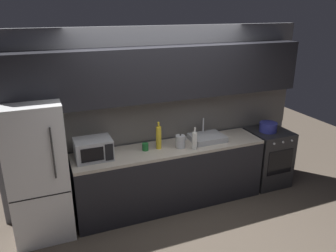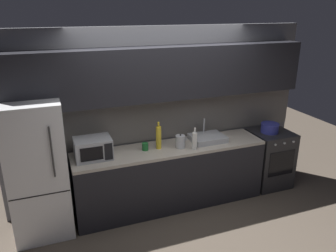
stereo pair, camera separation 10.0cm
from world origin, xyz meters
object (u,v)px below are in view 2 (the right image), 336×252
object	(u,v)px
refrigerator	(38,170)
kettle	(180,141)
microwave	(93,148)
wine_bottle_yellow	(159,137)
mug_green	(145,147)
wine_bottle_white	(195,140)
oven_range	(269,158)
cooking_pot	(270,128)

from	to	relation	value
refrigerator	kettle	bearing A→B (deg)	-1.79
microwave	refrigerator	bearing A→B (deg)	-178.45
wine_bottle_yellow	mug_green	size ratio (longest dim) A/B	3.73
microwave	mug_green	size ratio (longest dim) A/B	4.48
kettle	wine_bottle_yellow	xyz separation A→B (m)	(-0.29, 0.08, 0.07)
kettle	wine_bottle_white	xyz separation A→B (m)	(0.16, -0.12, 0.04)
oven_range	kettle	distance (m)	1.66
oven_range	kettle	bearing A→B (deg)	-177.93
kettle	wine_bottle_white	distance (m)	0.20
oven_range	wine_bottle_white	distance (m)	1.54
oven_range	mug_green	bearing A→B (deg)	179.22
kettle	mug_green	world-z (taller)	kettle
microwave	cooking_pot	xyz separation A→B (m)	(2.69, -0.02, -0.06)
refrigerator	mug_green	bearing A→B (deg)	1.11
refrigerator	oven_range	bearing A→B (deg)	-0.02
kettle	microwave	bearing A→B (deg)	176.28
microwave	oven_range	bearing A→B (deg)	-0.41
refrigerator	wine_bottle_white	distance (m)	2.02
kettle	cooking_pot	world-z (taller)	kettle
kettle	cooking_pot	distance (m)	1.52
microwave	wine_bottle_yellow	xyz separation A→B (m)	(0.88, -0.00, 0.03)
mug_green	microwave	bearing A→B (deg)	-179.33
wine_bottle_white	mug_green	distance (m)	0.67
microwave	wine_bottle_white	world-z (taller)	wine_bottle_white
refrigerator	cooking_pot	distance (m)	3.38
mug_green	oven_range	bearing A→B (deg)	-0.78
wine_bottle_white	refrigerator	bearing A→B (deg)	174.87
wine_bottle_yellow	oven_range	bearing A→B (deg)	-0.60
wine_bottle_white	kettle	bearing A→B (deg)	141.88
kettle	wine_bottle_yellow	size ratio (longest dim) A/B	0.52
refrigerator	oven_range	xyz separation A→B (m)	(3.42, -0.00, -0.42)
refrigerator	wine_bottle_white	xyz separation A→B (m)	(2.01, -0.18, 0.16)
kettle	cooking_pot	size ratio (longest dim) A/B	0.72
refrigerator	wine_bottle_yellow	xyz separation A→B (m)	(1.56, 0.02, 0.20)
oven_range	mug_green	size ratio (longest dim) A/B	8.76
kettle	cooking_pot	xyz separation A→B (m)	(1.52, 0.06, -0.02)
wine_bottle_yellow	mug_green	bearing A→B (deg)	177.52
oven_range	wine_bottle_yellow	world-z (taller)	wine_bottle_yellow
refrigerator	oven_range	world-z (taller)	refrigerator
microwave	kettle	xyz separation A→B (m)	(1.17, -0.08, -0.05)
wine_bottle_yellow	cooking_pot	xyz separation A→B (m)	(1.81, -0.02, -0.09)
microwave	cooking_pot	size ratio (longest dim) A/B	1.68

